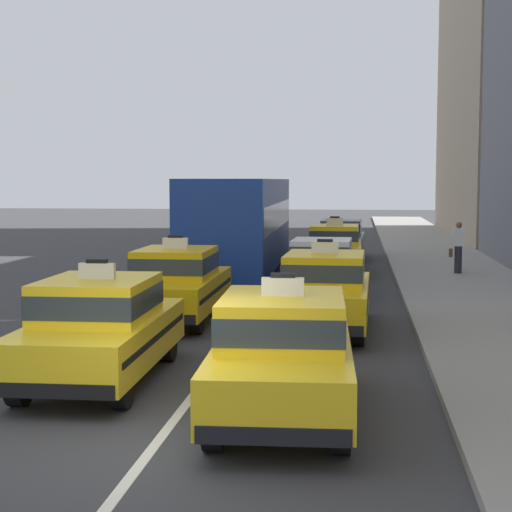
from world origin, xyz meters
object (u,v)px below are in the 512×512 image
object	(u,v)px
sedan_right_third	(322,266)
sedan_right_fifth	(341,238)
taxi_left_nearest	(100,327)
sedan_left_fourth	(262,233)
bus_left_third	(241,221)
taxi_right_nearest	(283,352)
taxi_right_second	(325,290)
taxi_right_fourth	(335,248)
taxi_left_second	(177,283)
pedestrian_mid_block	(458,248)

from	to	relation	value
sedan_right_third	sedan_right_fifth	bearing A→B (deg)	88.32
taxi_left_nearest	sedan_left_fourth	distance (m)	23.45
bus_left_third	taxi_right_nearest	world-z (taller)	bus_left_third
bus_left_third	taxi_right_second	size ratio (longest dim) A/B	2.45
bus_left_third	taxi_right_fourth	bearing A→B (deg)	16.95
taxi_left_second	sedan_right_third	xyz separation A→B (m)	(3.08, 4.37, -0.03)
taxi_left_nearest	bus_left_third	size ratio (longest dim) A/B	0.41
sedan_left_fourth	taxi_right_second	xyz separation A→B (m)	(3.50, -18.63, 0.03)
taxi_right_nearest	sedan_right_third	xyz separation A→B (m)	(0.02, 11.55, -0.03)
taxi_left_second	sedan_right_fifth	distance (m)	15.60
sedan_left_fourth	sedan_right_fifth	world-z (taller)	same
taxi_left_nearest	sedan_right_third	size ratio (longest dim) A/B	1.06
taxi_left_second	sedan_left_fourth	world-z (taller)	taxi_left_second
taxi_right_nearest	sedan_right_third	bearing A→B (deg)	89.90
taxi_right_second	pedestrian_mid_block	size ratio (longest dim) A/B	2.75
sedan_right_third	taxi_right_fourth	size ratio (longest dim) A/B	0.95
bus_left_third	sedan_right_third	size ratio (longest dim) A/B	2.59
taxi_right_second	taxi_right_fourth	world-z (taller)	same
taxi_left_second	pedestrian_mid_block	distance (m)	11.81
taxi_left_nearest	sedan_left_fourth	xyz separation A→B (m)	(-0.15, 23.45, -0.03)
taxi_left_nearest	taxi_right_nearest	xyz separation A→B (m)	(3.03, -1.54, 0.00)
taxi_left_nearest	bus_left_third	xyz separation A→B (m)	(0.15, 14.74, 0.94)
sedan_right_fifth	pedestrian_mid_block	world-z (taller)	pedestrian_mid_block
bus_left_third	taxi_left_nearest	bearing A→B (deg)	-90.58
taxi_left_nearest	taxi_right_nearest	world-z (taller)	same
taxi_left_nearest	sedan_left_fourth	size ratio (longest dim) A/B	1.06
taxi_right_nearest	sedan_right_third	world-z (taller)	taxi_right_nearest
taxi_right_nearest	pedestrian_mid_block	distance (m)	17.00
sedan_left_fourth	taxi_right_nearest	bearing A→B (deg)	-82.73
bus_left_third	pedestrian_mid_block	size ratio (longest dim) A/B	6.72
sedan_left_fourth	taxi_left_second	bearing A→B (deg)	-89.59
taxi_left_second	taxi_right_second	xyz separation A→B (m)	(3.37, -0.82, 0.00)
taxi_left_nearest	taxi_right_second	xyz separation A→B (m)	(3.34, 4.81, 0.00)
taxi_right_fourth	pedestrian_mid_block	xyz separation A→B (m)	(4.04, -0.77, 0.11)
sedan_left_fourth	taxi_right_second	world-z (taller)	taxi_right_second
taxi_right_fourth	pedestrian_mid_block	size ratio (longest dim) A/B	2.72
bus_left_third	sedan_left_fourth	xyz separation A→B (m)	(-0.30, 8.71, -0.97)
taxi_left_second	sedan_right_third	world-z (taller)	taxi_left_second
taxi_right_nearest	pedestrian_mid_block	xyz separation A→B (m)	(4.25, 16.46, 0.11)
bus_left_third	sedan_left_fourth	world-z (taller)	bus_left_third
taxi_left_nearest	bus_left_third	bearing A→B (deg)	89.42
taxi_left_nearest	sedan_left_fourth	bearing A→B (deg)	90.37
sedan_right_third	taxi_right_fourth	distance (m)	5.68
sedan_left_fourth	pedestrian_mid_block	xyz separation A→B (m)	(7.43, -8.53, 0.14)
taxi_left_second	taxi_right_second	distance (m)	3.47
sedan_right_third	sedan_right_fifth	world-z (taller)	same
taxi_left_second	sedan_right_fifth	xyz separation A→B (m)	(3.40, 15.23, -0.03)
pedestrian_mid_block	taxi_right_fourth	bearing A→B (deg)	169.27
sedan_right_third	taxi_left_second	bearing A→B (deg)	-125.15
taxi_right_nearest	sedan_right_fifth	size ratio (longest dim) A/B	1.06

